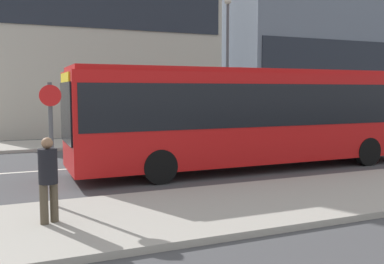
{
  "coord_description": "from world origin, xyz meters",
  "views": [
    {
      "loc": [
        -4.75,
        -14.21,
        2.54
      ],
      "look_at": [
        0.5,
        -1.85,
        1.24
      ],
      "focal_mm": 40.0,
      "sensor_mm": 36.0,
      "label": 1
    }
  ],
  "objects_px": {
    "parked_car_0": "(346,126)",
    "street_lamp": "(227,53)",
    "pedestrian_near_stop": "(48,175)",
    "bus_stop_sign": "(51,134)",
    "city_bus": "(256,112)"
  },
  "relations": [
    {
      "from": "city_bus",
      "to": "street_lamp",
      "type": "distance_m",
      "value": 8.42
    },
    {
      "from": "parked_car_0",
      "to": "pedestrian_near_stop",
      "type": "xyz_separation_m",
      "value": [
        -15.92,
        -9.73,
        0.36
      ]
    },
    {
      "from": "pedestrian_near_stop",
      "to": "street_lamp",
      "type": "relative_size",
      "value": 0.22
    },
    {
      "from": "street_lamp",
      "to": "parked_car_0",
      "type": "bearing_deg",
      "value": -15.76
    },
    {
      "from": "parked_car_0",
      "to": "street_lamp",
      "type": "height_order",
      "value": "street_lamp"
    },
    {
      "from": "pedestrian_near_stop",
      "to": "street_lamp",
      "type": "xyz_separation_m",
      "value": [
        9.68,
        11.49,
        3.42
      ]
    },
    {
      "from": "parked_car_0",
      "to": "street_lamp",
      "type": "xyz_separation_m",
      "value": [
        -6.25,
        1.76,
        3.78
      ]
    },
    {
      "from": "bus_stop_sign",
      "to": "street_lamp",
      "type": "relative_size",
      "value": 0.36
    },
    {
      "from": "parked_car_0",
      "to": "street_lamp",
      "type": "bearing_deg",
      "value": 164.24
    },
    {
      "from": "parked_car_0",
      "to": "pedestrian_near_stop",
      "type": "height_order",
      "value": "pedestrian_near_stop"
    },
    {
      "from": "pedestrian_near_stop",
      "to": "bus_stop_sign",
      "type": "xyz_separation_m",
      "value": [
        0.17,
        1.22,
        0.63
      ]
    },
    {
      "from": "pedestrian_near_stop",
      "to": "street_lamp",
      "type": "bearing_deg",
      "value": -155.0
    },
    {
      "from": "city_bus",
      "to": "parked_car_0",
      "type": "bearing_deg",
      "value": 27.6
    },
    {
      "from": "city_bus",
      "to": "bus_stop_sign",
      "type": "relative_size",
      "value": 4.66
    },
    {
      "from": "parked_car_0",
      "to": "pedestrian_near_stop",
      "type": "relative_size",
      "value": 2.83
    }
  ]
}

